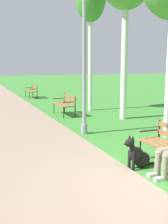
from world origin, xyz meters
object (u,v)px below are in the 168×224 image
object	(u,v)px
park_bench_mid	(65,103)
park_bench_far	(32,90)
dog_black	(138,156)
lamp_post_near	(84,54)

from	to	relation	value
park_bench_mid	park_bench_far	size ratio (longest dim) A/B	1.00
park_bench_mid	park_bench_far	distance (m)	6.83
dog_black	park_bench_far	bearing A→B (deg)	87.74
park_bench_far	dog_black	bearing A→B (deg)	-92.26
park_bench_mid	park_bench_far	bearing A→B (deg)	90.18
dog_black	lamp_post_near	size ratio (longest dim) A/B	0.18
park_bench_mid	lamp_post_near	world-z (taller)	lamp_post_near
dog_black	lamp_post_near	distance (m)	3.68
park_bench_far	lamp_post_near	size ratio (longest dim) A/B	0.33
park_bench_mid	lamp_post_near	xyz separation A→B (m)	(-0.47, -3.26, 1.85)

